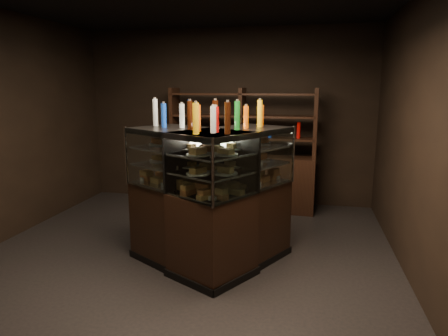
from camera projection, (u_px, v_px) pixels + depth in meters
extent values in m
plane|color=black|center=(186.00, 254.00, 4.88)|extent=(5.00, 5.00, 0.00)
cube|color=black|center=(227.00, 117.00, 6.98)|extent=(5.00, 0.02, 3.00)
cube|color=black|center=(45.00, 181.00, 2.19)|extent=(5.00, 0.02, 3.00)
cube|color=black|center=(418.00, 138.00, 4.08)|extent=(0.02, 5.00, 3.00)
cube|color=black|center=(232.00, 226.00, 4.54)|extent=(1.29, 1.56, 0.91)
cube|color=black|center=(232.00, 260.00, 4.62)|extent=(1.33, 1.61, 0.08)
cube|color=black|center=(232.00, 132.00, 4.32)|extent=(1.29, 1.56, 0.06)
cube|color=silver|center=(232.00, 186.00, 4.44)|extent=(1.21, 1.49, 0.02)
cube|color=silver|center=(232.00, 167.00, 4.40)|extent=(1.21, 1.49, 0.02)
cube|color=silver|center=(232.00, 150.00, 4.36)|extent=(1.21, 1.49, 0.02)
cube|color=white|center=(259.00, 163.00, 4.15)|extent=(0.68, 1.23, 0.65)
cylinder|color=silver|center=(293.00, 154.00, 4.68)|extent=(0.03, 0.03, 0.67)
cylinder|color=silver|center=(213.00, 173.00, 3.64)|extent=(0.03, 0.03, 0.67)
cube|color=black|center=(191.00, 227.00, 4.51)|extent=(1.56, 1.32, 0.91)
cube|color=black|center=(192.00, 261.00, 4.60)|extent=(1.60, 1.36, 0.08)
cube|color=black|center=(189.00, 132.00, 4.30)|extent=(1.56, 1.32, 0.06)
cube|color=silver|center=(190.00, 187.00, 4.42)|extent=(1.48, 1.25, 0.02)
cube|color=silver|center=(190.00, 168.00, 4.38)|extent=(1.48, 1.25, 0.02)
cube|color=silver|center=(190.00, 150.00, 4.34)|extent=(1.48, 1.25, 0.02)
cube|color=white|center=(164.00, 164.00, 4.10)|extent=(1.20, 0.73, 0.65)
cylinder|color=silver|center=(213.00, 173.00, 3.64)|extent=(0.03, 0.03, 0.67)
cylinder|color=silver|center=(126.00, 156.00, 4.58)|extent=(0.03, 0.03, 0.67)
cube|color=#D1854B|center=(197.00, 194.00, 3.98)|extent=(0.17, 0.20, 0.06)
cube|color=#D1854B|center=(210.00, 190.00, 4.12)|extent=(0.17, 0.20, 0.06)
cube|color=#D1854B|center=(223.00, 187.00, 4.27)|extent=(0.17, 0.20, 0.06)
cube|color=#D1854B|center=(235.00, 183.00, 4.41)|extent=(0.17, 0.20, 0.06)
cube|color=#D1854B|center=(245.00, 180.00, 4.56)|extent=(0.17, 0.20, 0.06)
cube|color=#D1854B|center=(256.00, 178.00, 4.70)|extent=(0.17, 0.20, 0.06)
cube|color=#D1854B|center=(265.00, 175.00, 4.85)|extent=(0.17, 0.20, 0.06)
cylinder|color=white|center=(198.00, 174.00, 4.01)|extent=(0.24, 0.24, 0.02)
cube|color=#D1854B|center=(198.00, 170.00, 4.00)|extent=(0.16, 0.19, 0.05)
cylinder|color=white|center=(216.00, 170.00, 4.20)|extent=(0.24, 0.24, 0.02)
cube|color=#D1854B|center=(216.00, 166.00, 4.20)|extent=(0.16, 0.19, 0.05)
cylinder|color=white|center=(232.00, 166.00, 4.40)|extent=(0.24, 0.24, 0.02)
cube|color=#D1854B|center=(232.00, 163.00, 4.39)|extent=(0.16, 0.19, 0.05)
cylinder|color=white|center=(247.00, 162.00, 4.60)|extent=(0.24, 0.24, 0.02)
cube|color=#D1854B|center=(247.00, 160.00, 4.59)|extent=(0.16, 0.19, 0.05)
cylinder|color=white|center=(260.00, 159.00, 4.79)|extent=(0.24, 0.24, 0.02)
cube|color=#D1854B|center=(260.00, 157.00, 4.79)|extent=(0.16, 0.19, 0.05)
cylinder|color=white|center=(198.00, 155.00, 3.97)|extent=(0.24, 0.24, 0.02)
cube|color=#D1854B|center=(198.00, 151.00, 3.96)|extent=(0.16, 0.19, 0.05)
cylinder|color=white|center=(216.00, 151.00, 4.16)|extent=(0.24, 0.24, 0.02)
cube|color=#D1854B|center=(216.00, 148.00, 4.16)|extent=(0.16, 0.19, 0.05)
cylinder|color=white|center=(232.00, 149.00, 4.36)|extent=(0.24, 0.24, 0.02)
cube|color=#D1854B|center=(232.00, 145.00, 4.35)|extent=(0.16, 0.19, 0.05)
cylinder|color=white|center=(247.00, 146.00, 4.56)|extent=(0.24, 0.24, 0.02)
cube|color=#D1854B|center=(247.00, 143.00, 4.55)|extent=(0.16, 0.19, 0.05)
cylinder|color=white|center=(261.00, 143.00, 4.75)|extent=(0.24, 0.24, 0.02)
cube|color=#D1854B|center=(261.00, 141.00, 4.75)|extent=(0.16, 0.19, 0.05)
cube|color=#D1854B|center=(155.00, 176.00, 4.78)|extent=(0.20, 0.17, 0.06)
cube|color=#D1854B|center=(165.00, 179.00, 4.65)|extent=(0.20, 0.17, 0.06)
cube|color=#D1854B|center=(176.00, 181.00, 4.52)|extent=(0.20, 0.17, 0.06)
cube|color=#D1854B|center=(188.00, 184.00, 4.39)|extent=(0.20, 0.17, 0.06)
cube|color=#D1854B|center=(200.00, 187.00, 4.26)|extent=(0.20, 0.17, 0.06)
cube|color=#D1854B|center=(213.00, 190.00, 4.13)|extent=(0.20, 0.17, 0.06)
cube|color=#D1854B|center=(227.00, 194.00, 3.99)|extent=(0.20, 0.17, 0.06)
cylinder|color=white|center=(160.00, 160.00, 4.73)|extent=(0.24, 0.24, 0.02)
cube|color=#D1854B|center=(160.00, 157.00, 4.72)|extent=(0.19, 0.16, 0.05)
cylinder|color=white|center=(174.00, 163.00, 4.55)|extent=(0.24, 0.24, 0.02)
cube|color=#D1854B|center=(174.00, 160.00, 4.55)|extent=(0.19, 0.16, 0.05)
cylinder|color=white|center=(190.00, 166.00, 4.38)|extent=(0.24, 0.24, 0.02)
cube|color=#D1854B|center=(190.00, 163.00, 4.37)|extent=(0.19, 0.16, 0.05)
cylinder|color=white|center=(207.00, 170.00, 4.20)|extent=(0.24, 0.24, 0.02)
cube|color=#D1854B|center=(207.00, 166.00, 4.19)|extent=(0.19, 0.16, 0.05)
cylinder|color=white|center=(225.00, 173.00, 4.02)|extent=(0.24, 0.24, 0.02)
cube|color=#D1854B|center=(225.00, 170.00, 4.01)|extent=(0.19, 0.16, 0.05)
cylinder|color=white|center=(159.00, 144.00, 4.69)|extent=(0.24, 0.24, 0.02)
cube|color=#D1854B|center=(159.00, 141.00, 4.69)|extent=(0.19, 0.16, 0.05)
cylinder|color=white|center=(174.00, 146.00, 4.51)|extent=(0.24, 0.24, 0.02)
cube|color=#D1854B|center=(174.00, 143.00, 4.51)|extent=(0.19, 0.16, 0.05)
cylinder|color=white|center=(190.00, 149.00, 4.34)|extent=(0.24, 0.24, 0.02)
cube|color=#D1854B|center=(190.00, 146.00, 4.33)|extent=(0.19, 0.16, 0.05)
cylinder|color=white|center=(207.00, 151.00, 4.16)|extent=(0.24, 0.24, 0.02)
cube|color=#D1854B|center=(207.00, 148.00, 4.15)|extent=(0.19, 0.16, 0.05)
cylinder|color=white|center=(225.00, 154.00, 3.98)|extent=(0.24, 0.24, 0.02)
cube|color=#D1854B|center=(225.00, 151.00, 3.97)|extent=(0.19, 0.16, 0.05)
cylinder|color=#0F38B2|center=(194.00, 120.00, 3.86)|extent=(0.06, 0.06, 0.28)
cylinder|color=silver|center=(193.00, 104.00, 3.83)|extent=(0.03, 0.03, 0.02)
cylinder|color=#D8590A|center=(207.00, 119.00, 4.00)|extent=(0.06, 0.06, 0.28)
cylinder|color=silver|center=(207.00, 103.00, 3.97)|extent=(0.03, 0.03, 0.02)
cylinder|color=yellow|center=(220.00, 117.00, 4.15)|extent=(0.06, 0.06, 0.28)
cylinder|color=silver|center=(220.00, 103.00, 4.12)|extent=(0.03, 0.03, 0.02)
cylinder|color=#B20C0A|center=(232.00, 116.00, 4.29)|extent=(0.06, 0.06, 0.28)
cylinder|color=silver|center=(232.00, 102.00, 4.26)|extent=(0.03, 0.03, 0.02)
cylinder|color=silver|center=(244.00, 115.00, 4.44)|extent=(0.06, 0.06, 0.28)
cylinder|color=silver|center=(244.00, 102.00, 4.41)|extent=(0.03, 0.03, 0.02)
cylinder|color=#147223|center=(254.00, 115.00, 4.58)|extent=(0.06, 0.06, 0.28)
cylinder|color=silver|center=(254.00, 101.00, 4.55)|extent=(0.03, 0.03, 0.02)
cylinder|color=black|center=(264.00, 114.00, 4.73)|extent=(0.06, 0.06, 0.28)
cylinder|color=silver|center=(264.00, 101.00, 4.70)|extent=(0.03, 0.03, 0.02)
cylinder|color=#0F38B2|center=(155.00, 114.00, 4.66)|extent=(0.06, 0.06, 0.28)
cylinder|color=silver|center=(155.00, 101.00, 4.63)|extent=(0.03, 0.03, 0.02)
cylinder|color=#D8590A|center=(166.00, 115.00, 4.53)|extent=(0.06, 0.06, 0.28)
cylinder|color=silver|center=(166.00, 102.00, 4.50)|extent=(0.03, 0.03, 0.02)
cylinder|color=yellow|center=(177.00, 116.00, 4.40)|extent=(0.06, 0.06, 0.28)
cylinder|color=silver|center=(177.00, 102.00, 4.37)|extent=(0.03, 0.03, 0.02)
cylinder|color=#B20C0A|center=(189.00, 117.00, 4.27)|extent=(0.06, 0.06, 0.28)
cylinder|color=silver|center=(189.00, 102.00, 4.24)|extent=(0.03, 0.03, 0.02)
cylinder|color=silver|center=(202.00, 118.00, 4.14)|extent=(0.06, 0.06, 0.28)
cylinder|color=silver|center=(202.00, 103.00, 4.11)|extent=(0.03, 0.03, 0.02)
cylinder|color=#147223|center=(215.00, 119.00, 4.00)|extent=(0.06, 0.06, 0.28)
cylinder|color=silver|center=(215.00, 103.00, 3.98)|extent=(0.03, 0.03, 0.02)
cylinder|color=black|center=(230.00, 120.00, 3.87)|extent=(0.06, 0.06, 0.28)
cylinder|color=silver|center=(230.00, 104.00, 3.84)|extent=(0.03, 0.03, 0.02)
cylinder|color=black|center=(254.00, 243.00, 5.00)|extent=(0.23, 0.23, 0.18)
cone|color=#1E601B|center=(255.00, 218.00, 4.93)|extent=(0.35, 0.35, 0.49)
cone|color=#1E601B|center=(255.00, 205.00, 4.90)|extent=(0.27, 0.27, 0.34)
cube|color=black|center=(242.00, 182.00, 6.69)|extent=(2.41, 0.51, 0.90)
cube|color=black|center=(175.00, 121.00, 6.77)|extent=(0.07, 0.38, 1.10)
cube|color=black|center=(242.00, 122.00, 6.49)|extent=(0.07, 0.38, 1.10)
cube|color=black|center=(316.00, 124.00, 6.21)|extent=(0.07, 0.38, 1.10)
cube|color=black|center=(242.00, 137.00, 6.54)|extent=(2.36, 0.47, 0.03)
cube|color=black|center=(242.00, 116.00, 6.47)|extent=(2.36, 0.47, 0.03)
cube|color=black|center=(242.00, 94.00, 6.40)|extent=(2.36, 0.47, 0.03)
cylinder|color=#0F38B2|center=(189.00, 129.00, 6.73)|extent=(0.06, 0.06, 0.22)
cylinder|color=#D8590A|center=(215.00, 129.00, 6.62)|extent=(0.06, 0.06, 0.22)
cylinder|color=yellow|center=(242.00, 130.00, 6.51)|extent=(0.06, 0.06, 0.22)
cylinder|color=#B20C0A|center=(270.00, 131.00, 6.41)|extent=(0.06, 0.06, 0.22)
cylinder|color=silver|center=(299.00, 131.00, 6.30)|extent=(0.06, 0.06, 0.22)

